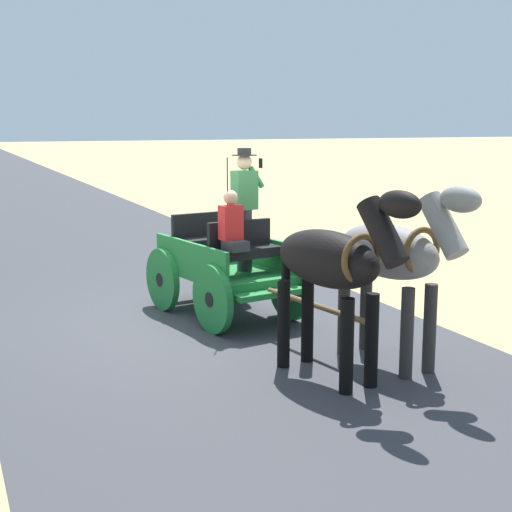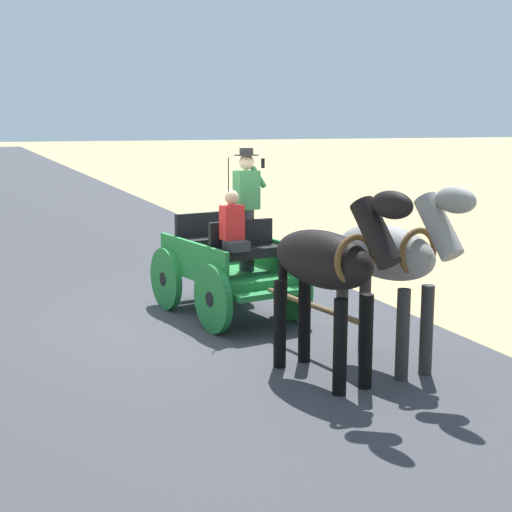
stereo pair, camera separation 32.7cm
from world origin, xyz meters
The scene contains 5 objects.
ground_plane centered at (0.00, 0.00, 0.00)m, with size 200.00×200.00×0.00m, color tan.
road_surface centered at (0.00, 0.00, 0.00)m, with size 6.12×160.00×0.01m, color #38383D.
horse_drawn_carriage centered at (-0.49, -0.01, 0.82)m, with size 1.81×4.51×2.50m.
horse_near_side centered at (-1.45, 2.90, 1.32)m, with size 0.83×2.15×2.21m.
horse_off_side centered at (-0.57, 3.06, 1.32)m, with size 0.88×2.15×2.21m.
Camera 1 is at (3.39, 10.11, 2.88)m, focal length 52.27 mm.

